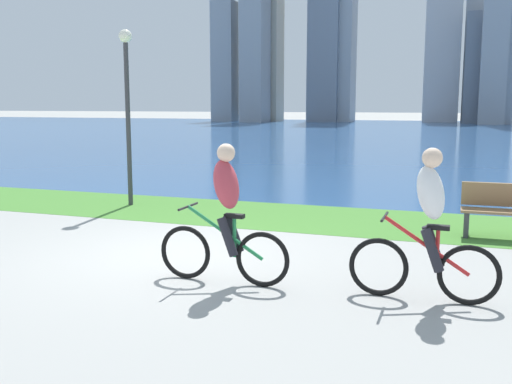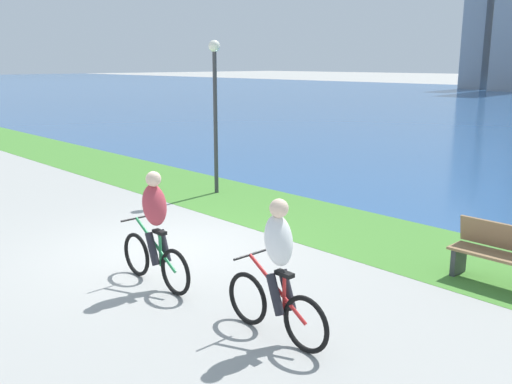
{
  "view_description": "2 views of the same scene",
  "coord_description": "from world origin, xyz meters",
  "px_view_note": "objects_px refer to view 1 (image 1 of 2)",
  "views": [
    {
      "loc": [
        3.84,
        -7.37,
        2.18
      ],
      "look_at": [
        1.21,
        0.12,
        0.97
      ],
      "focal_mm": 40.54,
      "sensor_mm": 36.0,
      "label": 1
    },
    {
      "loc": [
        7.85,
        -5.24,
        3.21
      ],
      "look_at": [
        1.55,
        0.67,
        1.2
      ],
      "focal_mm": 39.29,
      "sensor_mm": 36.0,
      "label": 2
    }
  ],
  "objects_px": {
    "lamppost_tall": "(127,91)",
    "cyclist_trailing": "(428,227)",
    "bench_near_path": "(509,211)",
    "cyclist_lead": "(225,215)"
  },
  "relations": [
    {
      "from": "lamppost_tall",
      "to": "cyclist_trailing",
      "type": "bearing_deg",
      "value": -33.93
    },
    {
      "from": "bench_near_path",
      "to": "lamppost_tall",
      "type": "xyz_separation_m",
      "value": [
        -7.54,
        0.73,
        2.01
      ]
    },
    {
      "from": "bench_near_path",
      "to": "cyclist_trailing",
      "type": "bearing_deg",
      "value": -107.16
    },
    {
      "from": "cyclist_lead",
      "to": "cyclist_trailing",
      "type": "distance_m",
      "value": 2.36
    },
    {
      "from": "bench_near_path",
      "to": "lamppost_tall",
      "type": "distance_m",
      "value": 7.84
    },
    {
      "from": "cyclist_trailing",
      "to": "bench_near_path",
      "type": "height_order",
      "value": "cyclist_trailing"
    },
    {
      "from": "cyclist_lead",
      "to": "bench_near_path",
      "type": "height_order",
      "value": "cyclist_lead"
    },
    {
      "from": "cyclist_lead",
      "to": "lamppost_tall",
      "type": "relative_size",
      "value": 0.46
    },
    {
      "from": "cyclist_lead",
      "to": "cyclist_trailing",
      "type": "xyz_separation_m",
      "value": [
        2.35,
        0.14,
        0.0
      ]
    },
    {
      "from": "cyclist_trailing",
      "to": "lamppost_tall",
      "type": "distance_m",
      "value": 7.92
    }
  ]
}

